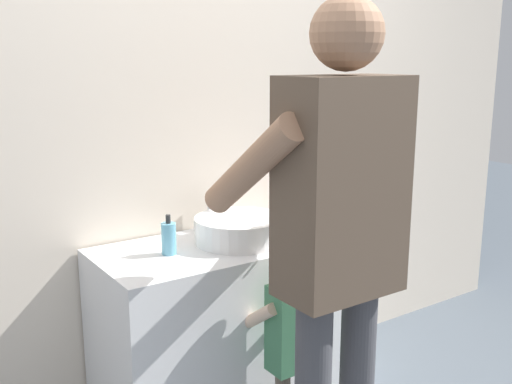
{
  "coord_description": "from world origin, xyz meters",
  "views": [
    {
      "loc": [
        -1.34,
        -1.81,
        1.61
      ],
      "look_at": [
        0.0,
        0.15,
        1.07
      ],
      "focal_mm": 41.92,
      "sensor_mm": 36.0,
      "label": 1
    }
  ],
  "objects_px": {
    "soap_bottle": "(169,238)",
    "adult_parent": "(337,220)",
    "child_toddler": "(292,338)",
    "toothbrush_cup": "(298,212)"
  },
  "relations": [
    {
      "from": "soap_bottle",
      "to": "adult_parent",
      "type": "bearing_deg",
      "value": -67.13
    },
    {
      "from": "child_toddler",
      "to": "adult_parent",
      "type": "distance_m",
      "value": 0.62
    },
    {
      "from": "toothbrush_cup",
      "to": "child_toddler",
      "type": "relative_size",
      "value": 0.24
    },
    {
      "from": "toothbrush_cup",
      "to": "soap_bottle",
      "type": "height_order",
      "value": "toothbrush_cup"
    },
    {
      "from": "soap_bottle",
      "to": "child_toddler",
      "type": "xyz_separation_m",
      "value": [
        0.32,
        -0.4,
        -0.37
      ]
    },
    {
      "from": "child_toddler",
      "to": "soap_bottle",
      "type": "bearing_deg",
      "value": 128.86
    },
    {
      "from": "adult_parent",
      "to": "child_toddler",
      "type": "bearing_deg",
      "value": 82.48
    },
    {
      "from": "toothbrush_cup",
      "to": "soap_bottle",
      "type": "relative_size",
      "value": 1.25
    },
    {
      "from": "toothbrush_cup",
      "to": "adult_parent",
      "type": "bearing_deg",
      "value": -119.97
    },
    {
      "from": "soap_bottle",
      "to": "adult_parent",
      "type": "distance_m",
      "value": 0.76
    }
  ]
}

